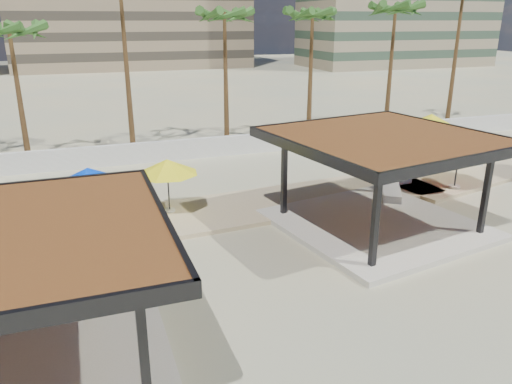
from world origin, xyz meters
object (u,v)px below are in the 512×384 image
pavilion_central (381,173)px  lounger_b (391,192)px  umbrella_c (461,139)px  lounger_d (477,158)px  pavilion_west (9,291)px  lounger_c (391,174)px

pavilion_central → lounger_b: bearing=37.0°
umbrella_c → lounger_d: umbrella_c is taller
pavilion_central → pavilion_west: bearing=-169.7°
pavilion_central → pavilion_west: (-12.68, -4.71, -0.10)m
umbrella_c → lounger_b: bearing=179.2°
pavilion_central → lounger_d: size_ratio=4.43×
pavilion_west → lounger_c: bearing=29.8°
umbrella_c → lounger_b: umbrella_c is taller
umbrella_c → lounger_b: (-3.54, 0.05, -2.19)m
umbrella_c → lounger_c: 3.80m
lounger_b → umbrella_c: bearing=-60.0°
umbrella_c → lounger_d: 6.06m
lounger_b → pavilion_west: bearing=146.5°
lounger_c → umbrella_c: bearing=-147.3°
lounger_b → lounger_d: bearing=-36.3°
lounger_b → pavilion_central: bearing=167.7°
lounger_b → lounger_c: size_ratio=1.06×
umbrella_c → lounger_c: umbrella_c is taller
pavilion_west → lounger_c: 19.32m
lounger_b → lounger_d: (8.01, 3.39, -0.03)m
umbrella_c → lounger_c: size_ratio=1.82×
lounger_c → lounger_d: bearing=-87.1°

